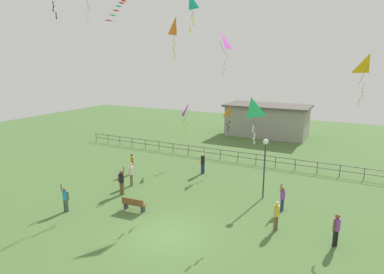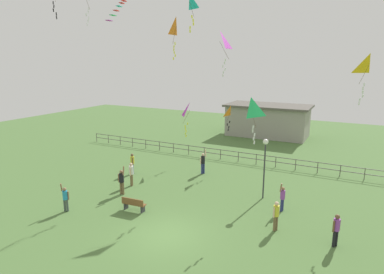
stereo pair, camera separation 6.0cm
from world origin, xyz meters
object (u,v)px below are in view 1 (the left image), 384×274
Objects in this scene: park_bench at (134,204)px; person_6 at (283,197)px; person_3 at (276,214)px; person_4 at (122,180)px; lamppost at (265,155)px; person_5 at (131,173)px; kite_5 at (190,3)px; person_2 at (203,162)px; kite_3 at (176,27)px; person_7 at (65,198)px; kite_0 at (230,112)px; person_1 at (132,162)px; kite_1 at (189,111)px; kite_6 at (369,67)px; person_0 at (336,228)px; kite_2 at (251,109)px; kite_7 at (220,43)px.

person_6 reaches higher than park_bench.
person_4 is at bearing 179.42° from person_3.
lamppost is 2.32× the size of person_5.
person_6 is at bearing -5.63° from kite_5.
person_2 is (0.82, 8.09, 0.55)m from park_bench.
kite_3 is at bearing 134.64° from kite_5.
kite_0 is (5.82, 12.37, 3.92)m from person_7.
person_5 is (1.54, -2.14, 0.03)m from person_1.
park_bench is 0.65× the size of kite_5.
person_1 is at bearing -120.33° from kite_1.
lamppost is 7.84m from kite_6.
person_0 is 12.35m from person_2.
kite_5 reaches higher than kite_3.
person_7 is (-0.93, -5.22, -0.10)m from person_5.
kite_0 is at bearing 81.61° from kite_5.
person_6 is 14.19m from kite_3.
person_2 is 1.10× the size of person_6.
person_1 is 0.66× the size of kite_2.
kite_5 reaches higher than person_1.
person_5 is at bearing 172.16° from person_0.
kite_2 reaches higher than kite_1.
park_bench is 0.53× the size of kite_6.
kite_2 is at bearing -51.12° from kite_7.
kite_3 is (-9.28, 5.63, 10.41)m from person_3.
lamppost is at bearing 114.04° from person_3.
person_6 is at bearing -28.77° from person_2.
kite_6 reaches higher than kite_1.
lamppost is at bearing -49.08° from kite_0.
kite_6 reaches higher than person_5.
person_5 is 0.56× the size of kite_3.
person_5 is 11.21m from kite_3.
kite_0 reaches higher than person_3.
park_bench is 15.82m from kite_6.
park_bench is 0.90× the size of person_1.
person_5 is at bearing 79.85° from person_7.
kite_7 is at bearing -33.54° from kite_1.
park_bench is 0.71× the size of kite_0.
person_0 is 0.66× the size of kite_2.
kite_7 is (-4.21, 2.17, 7.22)m from lamppost.
person_0 reaches higher than person_3.
kite_1 is (-9.50, 6.03, 3.78)m from person_6.
kite_2 is at bearing -62.25° from kite_0.
person_5 is at bearing 104.34° from person_4.
kite_1 is 7.12m from kite_7.
person_6 is at bearing 27.44° from person_7.
kite_5 reaches higher than person_0.
kite_7 reaches higher than person_2.
person_1 is at bearing 94.71° from person_7.
kite_6 reaches higher than kite_2.
lamppost is 4.33m from kite_2.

